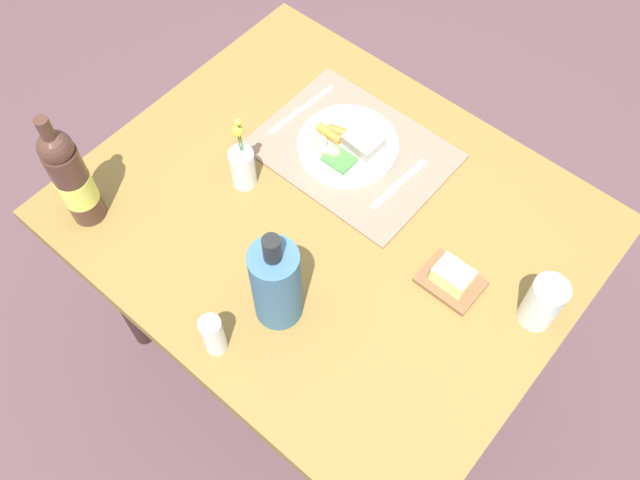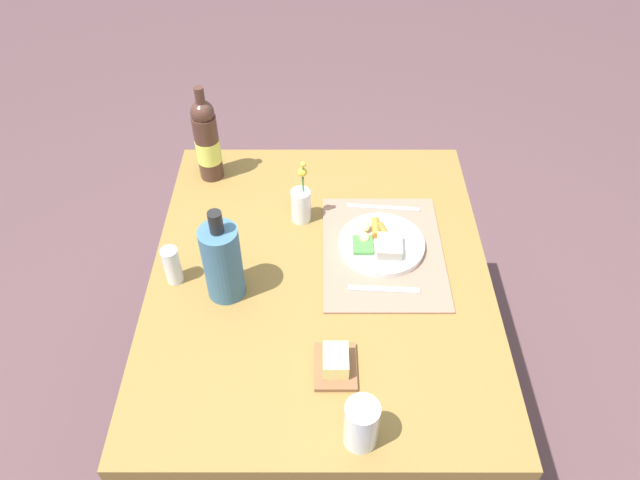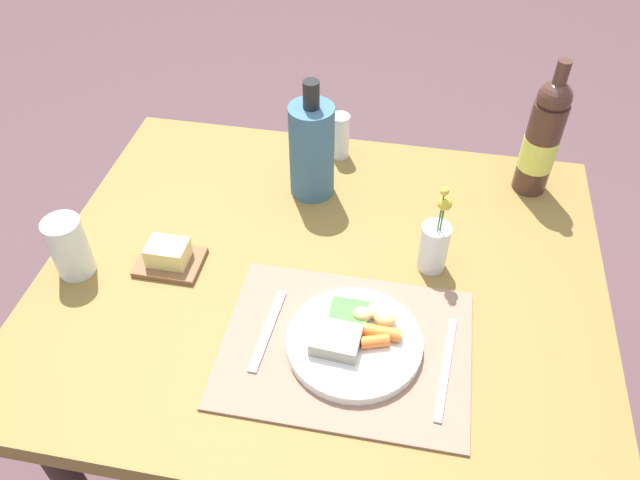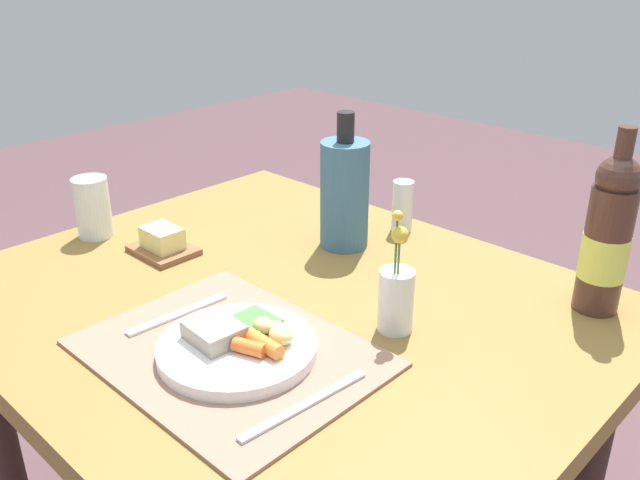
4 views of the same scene
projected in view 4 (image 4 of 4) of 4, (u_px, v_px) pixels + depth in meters
dining_table at (281, 339)px, 1.24m from camera, size 1.12×0.93×0.76m
placemat at (230, 353)px, 1.03m from camera, size 0.45×0.34×0.01m
dinner_plate at (238, 345)px, 1.02m from camera, size 0.24×0.24×0.05m
fork at (178, 314)px, 1.13m from camera, size 0.03×0.19×0.00m
knife at (305, 405)px, 0.91m from camera, size 0.03×0.22×0.00m
butter_dish at (163, 243)px, 1.36m from camera, size 0.13×0.10×0.06m
cooler_bottle at (345, 193)px, 1.36m from camera, size 0.10×0.10×0.28m
flower_vase at (396, 296)px, 1.08m from camera, size 0.06×0.06×0.21m
wine_bottle at (607, 237)px, 1.11m from camera, size 0.08×0.08×0.32m
water_tumbler at (93, 211)px, 1.43m from camera, size 0.07×0.07×0.13m
salt_shaker at (402, 206)px, 1.45m from camera, size 0.05×0.05×0.11m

